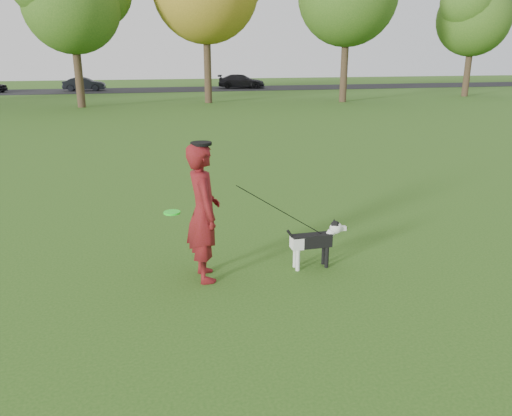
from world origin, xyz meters
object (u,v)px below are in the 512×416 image
object	(u,v)px
man	(203,213)
car_mid	(84,84)
dog	(316,239)
car_right	(241,81)

from	to	relation	value
man	car_mid	xyz separation A→B (m)	(-4.62, 40.55, -0.39)
man	dog	size ratio (longest dim) A/B	2.05
man	dog	world-z (taller)	man
man	car_mid	size ratio (longest dim) A/B	0.56
man	car_right	xyz separation A→B (m)	(9.50, 40.55, -0.34)
man	dog	xyz separation A→B (m)	(1.70, -0.03, -0.55)
dog	car_right	xyz separation A→B (m)	(7.80, 40.58, 0.20)
dog	car_mid	world-z (taller)	car_mid
dog	man	bearing A→B (deg)	179.04
dog	car_right	size ratio (longest dim) A/B	0.22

